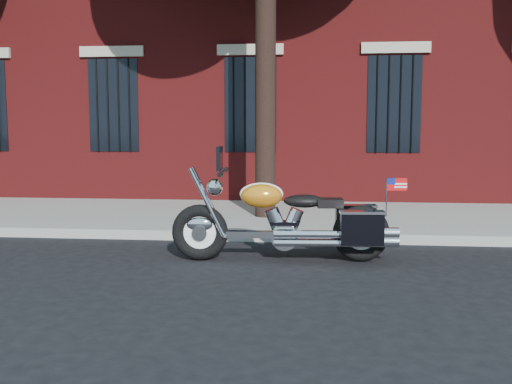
# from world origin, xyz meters

# --- Properties ---
(ground) EXTENTS (120.00, 120.00, 0.00)m
(ground) POSITION_xyz_m (0.00, 0.00, 0.00)
(ground) COLOR black
(ground) RESTS_ON ground
(curb) EXTENTS (40.00, 0.16, 0.15)m
(curb) POSITION_xyz_m (0.00, 1.38, 0.07)
(curb) COLOR gray
(curb) RESTS_ON ground
(sidewalk) EXTENTS (40.00, 3.60, 0.15)m
(sidewalk) POSITION_xyz_m (0.00, 3.26, 0.07)
(sidewalk) COLOR gray
(sidewalk) RESTS_ON ground
(motorcycle) EXTENTS (2.94, 0.92, 1.48)m
(motorcycle) POSITION_xyz_m (1.07, 0.10, 0.50)
(motorcycle) COLOR black
(motorcycle) RESTS_ON ground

